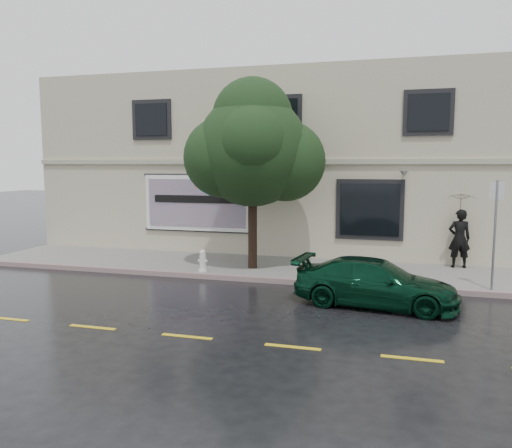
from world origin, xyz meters
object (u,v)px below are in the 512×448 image
(pedestrian, at_px, (459,239))
(street_tree, at_px, (252,151))
(car, at_px, (375,283))
(fire_hydrant, at_px, (203,261))

(pedestrian, height_order, street_tree, street_tree)
(car, relative_size, pedestrian, 2.09)
(pedestrian, bearing_deg, street_tree, 7.59)
(pedestrian, bearing_deg, fire_hydrant, 11.46)
(car, xyz_separation_m, pedestrian, (2.47, 4.74, 0.53))
(car, bearing_deg, pedestrian, -20.13)
(car, height_order, pedestrian, pedestrian)
(fire_hydrant, bearing_deg, car, -21.91)
(car, xyz_separation_m, fire_hydrant, (-5.36, 1.94, -0.09))
(car, height_order, fire_hydrant, car)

